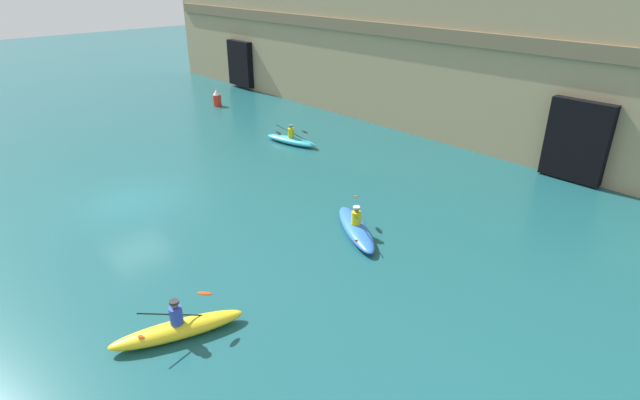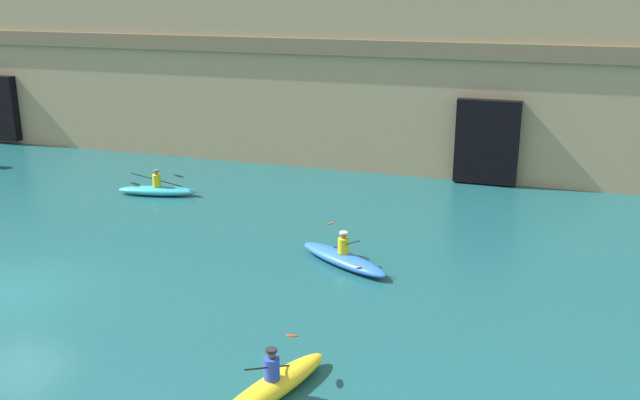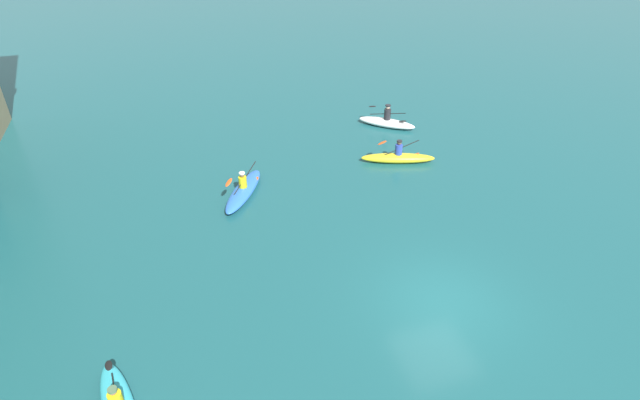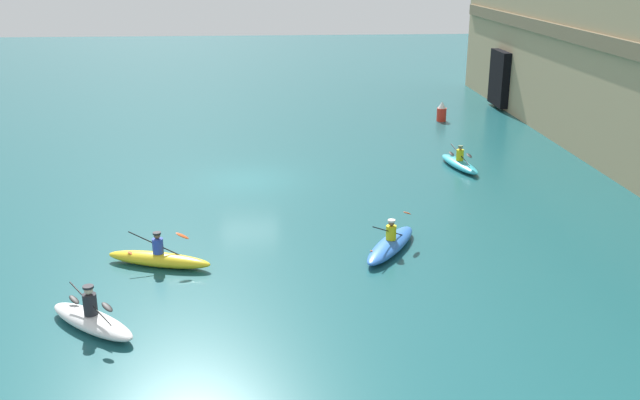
{
  "view_description": "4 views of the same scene",
  "coord_description": "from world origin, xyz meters",
  "views": [
    {
      "loc": [
        18.95,
        -6.86,
        8.77
      ],
      "look_at": [
        7.67,
        3.57,
        1.56
      ],
      "focal_mm": 28.0,
      "sensor_mm": 36.0,
      "label": 1
    },
    {
      "loc": [
        14.02,
        -14.64,
        8.34
      ],
      "look_at": [
        7.32,
        5.22,
        1.9
      ],
      "focal_mm": 40.0,
      "sensor_mm": 36.0,
      "label": 2
    },
    {
      "loc": [
        -9.78,
        7.16,
        11.15
      ],
      "look_at": [
        5.54,
        2.31,
        0.87
      ],
      "focal_mm": 28.0,
      "sensor_mm": 36.0,
      "label": 3
    },
    {
      "loc": [
        29.62,
        0.95,
        9.17
      ],
      "look_at": [
        8.02,
        2.53,
        1.76
      ],
      "focal_mm": 40.0,
      "sensor_mm": 36.0,
      "label": 4
    }
  ],
  "objects": [
    {
      "name": "kayak_blue",
      "position": [
        8.2,
        4.84,
        0.23
      ],
      "size": [
        3.5,
        2.5,
        1.19
      ],
      "rotation": [
        0.0,
        0.0,
        5.75
      ],
      "color": "blue",
      "rests_on": "ground"
    },
    {
      "name": "kayak_white",
      "position": [
        12.8,
        -3.75,
        0.26
      ],
      "size": [
        2.64,
        2.88,
        1.23
      ],
      "rotation": [
        0.0,
        0.0,
        4.0
      ],
      "color": "white",
      "rests_on": "ground"
    },
    {
      "name": "kayak_yellow",
      "position": [
        8.89,
        -2.58,
        0.26
      ],
      "size": [
        1.71,
        3.48,
        1.17
      ],
      "rotation": [
        0.0,
        0.0,
        4.39
      ],
      "color": "yellow",
      "rests_on": "ground"
    },
    {
      "name": "ground_plane",
      "position": [
        0.0,
        0.0,
        0.0
      ],
      "size": [
        120.0,
        120.0,
        0.0
      ],
      "primitive_type": "plane",
      "color": "#195156"
    }
  ]
}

